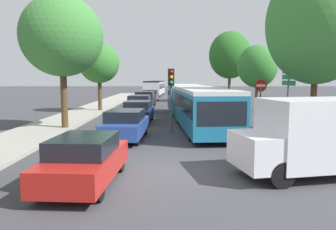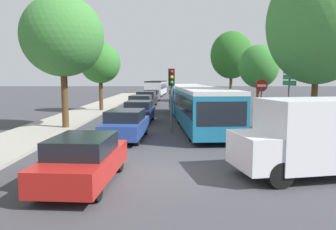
% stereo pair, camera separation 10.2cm
% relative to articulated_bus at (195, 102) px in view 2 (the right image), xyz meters
% --- Properties ---
extents(ground_plane, '(200.00, 200.00, 0.00)m').
position_rel_articulated_bus_xyz_m(ground_plane, '(-1.90, -11.38, -1.36)').
color(ground_plane, '#3D3D42').
extents(kerb_strip_left, '(3.20, 53.68, 0.14)m').
position_rel_articulated_bus_xyz_m(kerb_strip_left, '(-8.60, 10.46, -1.29)').
color(kerb_strip_left, '#9E998E').
rests_on(kerb_strip_left, ground).
extents(articulated_bus, '(3.44, 15.99, 2.36)m').
position_rel_articulated_bus_xyz_m(articulated_bus, '(0.00, 0.00, 0.00)').
color(articulated_bus, teal).
rests_on(articulated_bus, ground).
extents(city_bus_rear, '(3.15, 11.16, 2.37)m').
position_rel_articulated_bus_xyz_m(city_bus_rear, '(-3.83, 32.31, 0.01)').
color(city_bus_rear, silver).
rests_on(city_bus_rear, ground).
extents(queued_car_red, '(1.89, 3.99, 1.36)m').
position_rel_articulated_bus_xyz_m(queued_car_red, '(-3.98, -12.42, -0.67)').
color(queued_car_red, '#B21E19').
rests_on(queued_car_red, ground).
extents(queued_car_blue, '(1.97, 4.18, 1.42)m').
position_rel_articulated_bus_xyz_m(queued_car_blue, '(-3.70, -5.89, -0.64)').
color(queued_car_blue, '#284799').
rests_on(queued_car_blue, ground).
extents(queued_car_navy, '(1.96, 4.15, 1.41)m').
position_rel_articulated_bus_xyz_m(queued_car_navy, '(-3.64, 0.16, -0.65)').
color(queued_car_navy, navy).
rests_on(queued_car_navy, ground).
extents(queued_car_green, '(2.05, 4.34, 1.47)m').
position_rel_articulated_bus_xyz_m(queued_car_green, '(-4.03, 5.83, -0.61)').
color(queued_car_green, '#236638').
rests_on(queued_car_green, ground).
extents(queued_car_black, '(2.13, 4.51, 1.53)m').
position_rel_articulated_bus_xyz_m(queued_car_black, '(-4.00, 11.90, -0.58)').
color(queued_car_black, black).
rests_on(queued_car_black, ground).
extents(queued_car_graphite, '(2.00, 4.22, 1.43)m').
position_rel_articulated_bus_xyz_m(queued_car_graphite, '(-3.82, 18.18, -0.63)').
color(queued_car_graphite, '#47474C').
rests_on(queued_car_graphite, ground).
extents(white_van, '(5.29, 2.90, 2.31)m').
position_rel_articulated_bus_xyz_m(white_van, '(2.99, -11.54, -0.12)').
color(white_van, silver).
rests_on(white_van, ground).
extents(traffic_light, '(0.34, 0.38, 3.40)m').
position_rel_articulated_bus_xyz_m(traffic_light, '(-1.53, -3.69, 1.14)').
color(traffic_light, '#56595E').
rests_on(traffic_light, ground).
extents(no_entry_sign, '(0.70, 0.08, 2.82)m').
position_rel_articulated_bus_xyz_m(no_entry_sign, '(3.68, -2.23, 0.52)').
color(no_entry_sign, '#56595E').
rests_on(no_entry_sign, ground).
extents(direction_sign_post, '(0.28, 1.39, 3.60)m').
position_rel_articulated_bus_xyz_m(direction_sign_post, '(5.19, -2.45, 1.21)').
color(direction_sign_post, '#56595E').
rests_on(direction_sign_post, ground).
extents(tree_left_mid, '(4.49, 4.49, 7.40)m').
position_rel_articulated_bus_xyz_m(tree_left_mid, '(-7.51, -2.93, 3.81)').
color(tree_left_mid, '#51381E').
rests_on(tree_left_mid, ground).
extents(tree_left_far, '(3.41, 3.41, 5.86)m').
position_rel_articulated_bus_xyz_m(tree_left_far, '(-7.53, 6.79, 2.77)').
color(tree_left_far, '#51381E').
rests_on(tree_left_far, ground).
extents(tree_right_near, '(4.92, 4.92, 8.53)m').
position_rel_articulated_bus_xyz_m(tree_right_near, '(5.52, -4.80, 4.04)').
color(tree_right_near, '#51381E').
rests_on(tree_right_near, ground).
extents(tree_right_mid, '(3.41, 3.41, 5.72)m').
position_rel_articulated_bus_xyz_m(tree_right_mid, '(6.00, 7.21, 2.51)').
color(tree_right_mid, '#51381E').
rests_on(tree_right_mid, ground).
extents(tree_right_far, '(4.92, 4.92, 8.32)m').
position_rel_articulated_bus_xyz_m(tree_right_far, '(5.58, 17.98, 4.05)').
color(tree_right_far, '#51381E').
rests_on(tree_right_far, ground).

